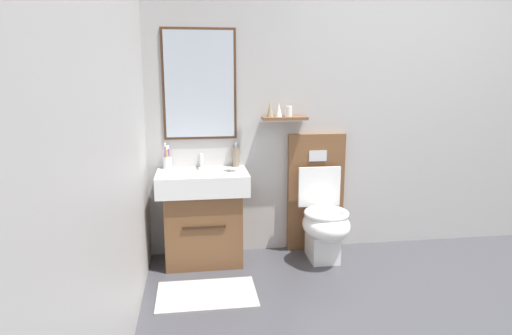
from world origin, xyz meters
name	(u,v)px	position (x,y,z in m)	size (l,w,h in m)	color
wall_back	(405,90)	(-0.02, 1.71, 1.35)	(4.62, 0.62, 2.69)	#B7B5B2
wall_left	(89,110)	(-2.25, 0.00, 1.35)	(0.12, 3.53, 2.69)	#B7B5B2
bath_mat	(207,294)	(-1.76, 0.88, 0.01)	(0.68, 0.44, 0.01)	#9E9993
vanity_sink_left	(203,214)	(-1.76, 1.46, 0.40)	(0.70, 0.46, 0.74)	brown
tap_on_left_sink	(201,159)	(-1.76, 1.62, 0.81)	(0.03, 0.13, 0.11)	silver
toilet	(321,212)	(-0.80, 1.45, 0.38)	(0.48, 0.63, 1.00)	brown
toothbrush_cup	(167,162)	(-2.03, 1.61, 0.80)	(0.07, 0.07, 0.21)	silver
soap_dispenser	(236,156)	(-1.48, 1.62, 0.83)	(0.06, 0.06, 0.20)	gray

